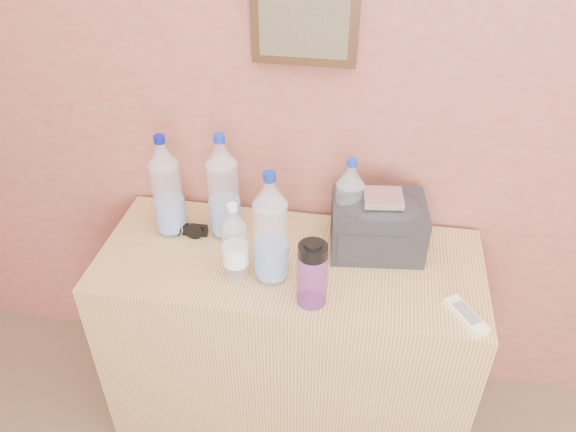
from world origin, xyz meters
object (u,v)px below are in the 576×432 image
object	(u,v)px
nalgene_bottle	(312,273)
sunglasses	(185,229)
pet_large_b	(224,192)
toiletry_bag	(378,223)
pet_small	(235,245)
pet_large_d	(271,234)
ac_remote	(466,316)
pet_large_a	(167,191)
pet_large_c	(349,209)
dresser	(289,340)
foil_packet	(383,198)

from	to	relation	value
nalgene_bottle	sunglasses	distance (m)	0.51
pet_large_b	toiletry_bag	bearing A→B (deg)	0.43
pet_small	toiletry_bag	bearing A→B (deg)	26.24
pet_large_d	ac_remote	xyz separation A→B (m)	(0.56, -0.08, -0.15)
pet_large_d	ac_remote	bearing A→B (deg)	-8.14
sunglasses	ac_remote	size ratio (longest dim) A/B	1.03
pet_large_a	nalgene_bottle	distance (m)	0.56
pet_large_b	sunglasses	bearing A→B (deg)	-165.90
pet_large_d	toiletry_bag	xyz separation A→B (m)	(0.30, 0.19, -0.06)
pet_large_c	ac_remote	bearing A→B (deg)	-37.41
pet_large_a	nalgene_bottle	xyz separation A→B (m)	(0.50, -0.25, -0.05)
pet_large_c	pet_small	xyz separation A→B (m)	(-0.31, -0.20, -0.03)
pet_large_a	nalgene_bottle	size ratio (longest dim) A/B	1.68
dresser	ac_remote	distance (m)	0.66
nalgene_bottle	ac_remote	size ratio (longest dim) A/B	1.44
ac_remote	toiletry_bag	distance (m)	0.38
pet_small	nalgene_bottle	bearing A→B (deg)	-17.04
pet_large_a	pet_large_d	bearing A→B (deg)	-24.19
pet_large_b	pet_large_c	distance (m)	0.39
pet_large_a	foil_packet	size ratio (longest dim) A/B	3.08
nalgene_bottle	dresser	bearing A→B (deg)	118.77
pet_large_c	nalgene_bottle	xyz separation A→B (m)	(-0.07, -0.27, -0.04)
pet_large_c	pet_large_b	bearing A→B (deg)	-179.12
pet_small	toiletry_bag	distance (m)	0.45
pet_large_b	pet_large_d	size ratio (longest dim) A/B	1.00
nalgene_bottle	sunglasses	size ratio (longest dim) A/B	1.40
pet_large_b	pet_large_d	xyz separation A→B (m)	(0.19, -0.18, 0.00)
nalgene_bottle	toiletry_bag	bearing A→B (deg)	58.22
pet_large_c	ac_remote	world-z (taller)	pet_large_c
pet_large_d	toiletry_bag	world-z (taller)	pet_large_d
dresser	pet_small	world-z (taller)	pet_small
pet_small	nalgene_bottle	xyz separation A→B (m)	(0.23, -0.07, -0.01)
pet_large_b	nalgene_bottle	world-z (taller)	pet_large_b
pet_large_b	toiletry_bag	xyz separation A→B (m)	(0.48, 0.00, -0.06)
pet_large_d	nalgene_bottle	size ratio (longest dim) A/B	1.73
dresser	pet_large_b	xyz separation A→B (m)	(-0.23, 0.10, 0.53)
pet_large_c	pet_small	size ratio (longest dim) A/B	1.22
toiletry_bag	foil_packet	bearing A→B (deg)	-77.97
pet_large_b	pet_large_c	bearing A→B (deg)	0.88
sunglasses	ac_remote	world-z (taller)	sunglasses
nalgene_bottle	ac_remote	bearing A→B (deg)	0.42
sunglasses	toiletry_bag	distance (m)	0.62
pet_small	sunglasses	size ratio (longest dim) A/B	1.71
pet_large_a	pet_large_b	bearing A→B (deg)	6.21
sunglasses	foil_packet	xyz separation A→B (m)	(0.62, 0.02, 0.18)
toiletry_bag	pet_large_a	bearing A→B (deg)	175.47
pet_large_c	foil_packet	distance (m)	0.12
pet_large_b	ac_remote	world-z (taller)	pet_large_b
pet_large_a	pet_large_d	size ratio (longest dim) A/B	0.97
pet_large_b	sunglasses	distance (m)	0.19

